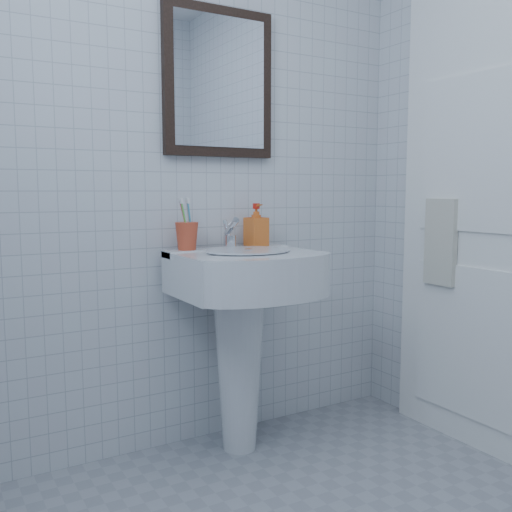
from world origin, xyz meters
TOP-DOWN VIEW (x-y plane):
  - wall_back at (0.00, 1.20)m, footprint 2.20×0.02m
  - washbasin at (0.19, 0.99)m, footprint 0.56×0.41m
  - faucet at (0.19, 1.09)m, footprint 0.05×0.12m
  - toothbrush_cup at (0.00, 1.11)m, footprint 0.12×0.12m
  - soap_dispenser at (0.33, 1.11)m, footprint 0.09×0.09m
  - wall_mirror at (0.19, 1.18)m, footprint 0.50×0.04m
  - bathroom_door at (1.08, 0.55)m, footprint 0.04×0.80m
  - towel_ring at (1.06, 0.71)m, footprint 0.01×0.18m
  - hand_towel at (1.04, 0.71)m, footprint 0.03×0.16m

SIDE VIEW (x-z plane):
  - washbasin at x=0.19m, z-range 0.15..1.01m
  - hand_towel at x=1.04m, z-range 0.68..1.06m
  - faucet at x=0.19m, z-range 0.84..0.97m
  - toothbrush_cup at x=0.00m, z-range 0.85..0.97m
  - soap_dispenser at x=0.33m, z-range 0.85..1.04m
  - bathroom_door at x=1.08m, z-range 0.00..2.00m
  - towel_ring at x=1.06m, z-range 0.96..1.14m
  - wall_back at x=0.00m, z-range 0.00..2.50m
  - wall_mirror at x=0.19m, z-range 1.24..1.86m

